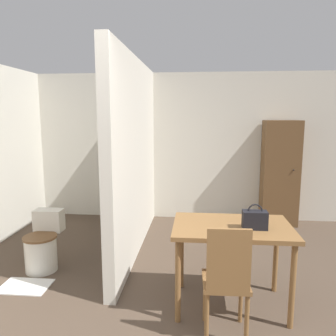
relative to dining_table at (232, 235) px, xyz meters
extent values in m
cube|color=beige|center=(-0.74, 2.74, 0.55)|extent=(5.72, 0.12, 2.50)
cube|color=beige|center=(-1.14, 1.28, 0.55)|extent=(0.12, 2.79, 2.50)
cube|color=brown|center=(0.00, 0.00, 0.08)|extent=(1.08, 0.72, 0.04)
cylinder|color=brown|center=(-0.48, -0.30, -0.32)|extent=(0.05, 0.05, 0.75)
cylinder|color=brown|center=(0.48, -0.30, -0.32)|extent=(0.05, 0.05, 0.75)
cylinder|color=brown|center=(-0.48, 0.30, -0.32)|extent=(0.05, 0.05, 0.75)
cylinder|color=brown|center=(0.48, 0.30, -0.32)|extent=(0.05, 0.05, 0.75)
cube|color=brown|center=(-0.09, -0.41, -0.24)|extent=(0.38, 0.38, 0.04)
cube|color=brown|center=(-0.08, -0.58, 0.02)|extent=(0.33, 0.04, 0.49)
cylinder|color=brown|center=(-0.24, -0.26, -0.48)|extent=(0.04, 0.04, 0.44)
cylinder|color=brown|center=(0.06, -0.26, -0.48)|extent=(0.04, 0.04, 0.44)
cylinder|color=brown|center=(-0.24, -0.57, -0.48)|extent=(0.04, 0.04, 0.44)
cylinder|color=brown|center=(0.07, -0.56, -0.48)|extent=(0.04, 0.04, 0.44)
cylinder|color=silver|center=(-2.12, 0.52, -0.50)|extent=(0.36, 0.36, 0.39)
cylinder|color=brown|center=(-2.12, 0.52, -0.29)|extent=(0.38, 0.38, 0.02)
cube|color=silver|center=(-2.12, 0.77, -0.17)|extent=(0.34, 0.18, 0.27)
cube|color=black|center=(0.19, -0.08, 0.18)|extent=(0.22, 0.12, 0.16)
torus|color=black|center=(0.19, -0.08, 0.26)|extent=(0.13, 0.01, 0.13)
cube|color=brown|center=(1.02, 2.48, 0.16)|extent=(0.57, 0.36, 1.71)
sphere|color=black|center=(1.18, 2.29, 0.25)|extent=(0.02, 0.02, 0.02)
cube|color=silver|center=(-2.12, 0.14, -0.69)|extent=(0.51, 0.34, 0.01)
camera|label=1|loc=(-0.33, -2.92, 1.10)|focal=35.00mm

